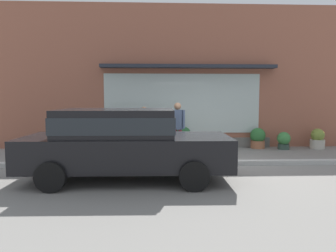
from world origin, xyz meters
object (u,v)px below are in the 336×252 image
at_px(potted_plant_trailing_edge, 258,138).
at_px(potted_plant_near_hydrant, 159,136).
at_px(pedestrian_with_handbag, 143,128).
at_px(fire_hydrant, 164,145).
at_px(potted_plant_window_right, 58,137).
at_px(pedestrian_passerby, 178,124).
at_px(potted_plant_corner_tall, 318,139).
at_px(parked_car_black, 123,140).
at_px(potted_plant_low_front, 284,140).
at_px(potted_plant_by_entrance, 183,137).
at_px(potted_plant_window_center, 94,143).

distance_m(potted_plant_trailing_edge, potted_plant_near_hydrant, 3.68).
xyz_separation_m(pedestrian_with_handbag, potted_plant_near_hydrant, (0.50, 0.89, -0.38)).
xyz_separation_m(fire_hydrant, potted_plant_window_right, (-3.64, 1.75, 0.05)).
distance_m(pedestrian_passerby, potted_plant_corner_tall, 5.34).
xyz_separation_m(parked_car_black, potted_plant_trailing_edge, (4.52, 4.39, -0.53)).
bearing_deg(potted_plant_trailing_edge, potted_plant_low_front, -20.06).
bearing_deg(potted_plant_near_hydrant, potted_plant_corner_tall, 2.51).
xyz_separation_m(potted_plant_low_front, potted_plant_trailing_edge, (-0.85, 0.31, 0.05)).
distance_m(pedestrian_with_handbag, potted_plant_window_right, 3.24).
xyz_separation_m(parked_car_black, potted_plant_corner_tall, (6.67, 4.19, -0.55)).
distance_m(potted_plant_low_front, potted_plant_window_right, 8.02).
relative_size(potted_plant_by_entrance, potted_plant_window_right, 0.82).
bearing_deg(potted_plant_corner_tall, parked_car_black, -147.87).
xyz_separation_m(potted_plant_near_hydrant, potted_plant_window_center, (-2.24, 0.02, -0.23)).
bearing_deg(pedestrian_with_handbag, potted_plant_low_front, 144.11).
height_order(pedestrian_passerby, potted_plant_corner_tall, pedestrian_passerby).
bearing_deg(potted_plant_near_hydrant, pedestrian_with_handbag, -119.48).
bearing_deg(potted_plant_near_hydrant, potted_plant_trailing_edge, 7.19).
bearing_deg(parked_car_black, potted_plant_window_right, 123.91).
bearing_deg(potted_plant_by_entrance, potted_plant_window_right, -178.84).
distance_m(pedestrian_passerby, potted_plant_trailing_edge, 3.36).
bearing_deg(potted_plant_near_hydrant, potted_plant_window_right, 176.73).
relative_size(pedestrian_passerby, potted_plant_near_hydrant, 1.54).
xyz_separation_m(pedestrian_with_handbag, potted_plant_corner_tall, (6.30, 1.14, -0.56)).
distance_m(potted_plant_window_center, potted_plant_corner_tall, 8.04).
xyz_separation_m(potted_plant_low_front, potted_plant_by_entrance, (-3.61, 0.14, 0.13)).
xyz_separation_m(pedestrian_passerby, potted_plant_window_center, (-2.84, 0.80, -0.71)).
height_order(potted_plant_trailing_edge, potted_plant_window_right, potted_plant_window_right).
relative_size(pedestrian_passerby, potted_plant_trailing_edge, 2.27).
distance_m(fire_hydrant, pedestrian_with_handbag, 1.02).
relative_size(pedestrian_passerby, potted_plant_corner_tall, 2.31).
height_order(potted_plant_window_center, potted_plant_window_right, potted_plant_window_right).
bearing_deg(parked_car_black, potted_plant_by_entrance, 68.64).
distance_m(parked_car_black, potted_plant_window_center, 4.22).
distance_m(potted_plant_by_entrance, potted_plant_corner_tall, 4.91).
relative_size(fire_hydrant, potted_plant_by_entrance, 1.03).
relative_size(pedestrian_with_handbag, potted_plant_corner_tall, 2.14).
bearing_deg(potted_plant_window_right, potted_plant_low_front, -0.35).
distance_m(pedestrian_passerby, potted_plant_window_center, 3.03).
distance_m(potted_plant_window_center, potted_plant_window_right, 1.31).
relative_size(pedestrian_with_handbag, parked_car_black, 0.34).
relative_size(potted_plant_near_hydrant, potted_plant_corner_tall, 1.50).
bearing_deg(potted_plant_low_front, potted_plant_window_right, 179.65).
relative_size(potted_plant_low_front, potted_plant_corner_tall, 0.86).
bearing_deg(fire_hydrant, pedestrian_with_handbag, 133.59).
bearing_deg(potted_plant_trailing_edge, pedestrian_passerby, -157.76).
bearing_deg(potted_plant_low_front, pedestrian_passerby, -166.44).
relative_size(potted_plant_by_entrance, potted_plant_corner_tall, 1.13).
xyz_separation_m(potted_plant_near_hydrant, potted_plant_window_right, (-3.52, 0.20, -0.05)).
distance_m(fire_hydrant, potted_plant_trailing_edge, 4.06).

